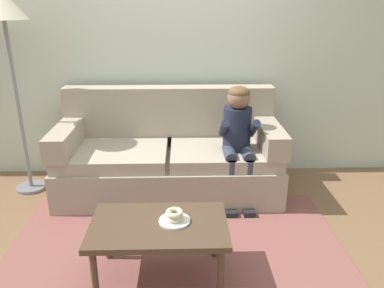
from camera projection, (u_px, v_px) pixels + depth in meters
The scene contains 11 objects.
ground at pixel (176, 238), 3.10m from camera, with size 10.00×10.00×0.00m, color brown.
wall_back at pixel (176, 44), 3.92m from camera, with size 8.00×0.10×2.80m, color beige.
area_rug at pixel (176, 257), 2.86m from camera, with size 2.60×1.85×0.01m, color brown.
couch at pixel (169, 158), 3.77m from camera, with size 2.12×0.90×1.00m.
coffee_table at pixel (159, 230), 2.52m from camera, with size 0.91×0.56×0.44m.
person_child at pixel (238, 134), 3.48m from camera, with size 0.34×0.58×1.10m.
plate at pixel (174, 221), 2.52m from camera, with size 0.21×0.21×0.01m, color white.
donut at pixel (174, 217), 2.52m from camera, with size 0.12×0.12×0.04m, color beige.
donut_second at pixel (174, 213), 2.50m from camera, with size 0.12×0.12×0.04m, color beige.
toy_controller at pixel (105, 233), 3.13m from camera, with size 0.23×0.09×0.05m.
floor_lamp at pixel (4, 20), 3.34m from camera, with size 0.42×0.42×1.92m.
Camera 1 is at (0.06, -2.63, 1.81)m, focal length 35.60 mm.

